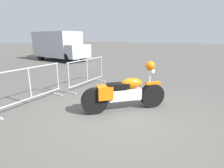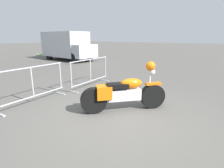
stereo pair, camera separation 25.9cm
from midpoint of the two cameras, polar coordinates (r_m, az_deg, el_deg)
name	(u,v)px [view 2 (the right image)]	position (r m, az deg, el deg)	size (l,w,h in m)	color
ground_plane	(117,117)	(4.31, 3.37, -10.71)	(120.00, 120.00, 0.00)	#54514C
motorcycle	(124,93)	(4.53, 5.64, -2.81)	(1.85, 1.58, 1.28)	black
crowd_barrier_near	(32,85)	(5.45, -23.32, -0.20)	(2.19, 0.66, 1.07)	#9EA0A5
crowd_barrier_far	(90,72)	(6.85, -5.98, 3.86)	(2.19, 0.66, 1.07)	#9EA0A5
delivery_van	(67,45)	(15.40, -14.09, 12.22)	(2.14, 5.06, 2.31)	#B2B7BC
planter_island	(54,52)	(20.57, -18.15, 9.89)	(3.28, 3.28, 1.05)	#ADA89E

